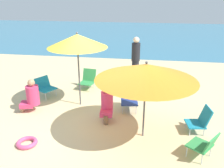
% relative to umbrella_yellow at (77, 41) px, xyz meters
% --- Properties ---
extents(ground_plane, '(40.00, 40.00, 0.00)m').
position_rel_umbrella_yellow_xyz_m(ground_plane, '(0.64, -0.75, -1.90)').
color(ground_plane, '#D3BC8C').
extents(sea_water, '(40.00, 16.00, 0.01)m').
position_rel_umbrella_yellow_xyz_m(sea_water, '(0.64, 13.45, -1.89)').
color(sea_water, teal).
rests_on(sea_water, ground_plane).
extents(umbrella_yellow, '(1.65, 1.65, 2.14)m').
position_rel_umbrella_yellow_xyz_m(umbrella_yellow, '(0.00, 0.00, 0.00)').
color(umbrella_yellow, '#4C4C51').
rests_on(umbrella_yellow, ground_plane).
extents(umbrella_orange, '(2.20, 2.20, 1.79)m').
position_rel_umbrella_yellow_xyz_m(umbrella_orange, '(1.90, -1.40, -0.34)').
color(umbrella_orange, '#4C4C51').
rests_on(umbrella_orange, ground_plane).
extents(beach_chair_a, '(0.68, 0.68, 0.62)m').
position_rel_umbrella_yellow_xyz_m(beach_chair_a, '(-1.27, 0.42, -1.56)').
color(beach_chair_a, teal).
rests_on(beach_chair_a, ground_plane).
extents(beach_chair_b, '(0.56, 0.52, 0.63)m').
position_rel_umbrella_yellow_xyz_m(beach_chair_b, '(3.22, -1.02, -1.58)').
color(beach_chair_b, teal).
rests_on(beach_chair_b, ground_plane).
extents(beach_chair_c, '(0.55, 0.63, 0.65)m').
position_rel_umbrella_yellow_xyz_m(beach_chair_c, '(-0.10, 1.33, -1.58)').
color(beach_chair_c, '#33934C').
rests_on(beach_chair_c, ground_plane).
extents(beach_chair_d, '(0.53, 0.64, 0.60)m').
position_rel_umbrella_yellow_xyz_m(beach_chair_d, '(1.46, -0.08, -1.57)').
color(beach_chair_d, navy).
rests_on(beach_chair_d, ground_plane).
extents(beach_chair_e, '(0.66, 0.65, 0.59)m').
position_rel_umbrella_yellow_xyz_m(beach_chair_e, '(3.11, -2.05, -1.57)').
color(beach_chair_e, '#33934C').
rests_on(beach_chair_e, ground_plane).
extents(person_a, '(0.30, 0.30, 1.70)m').
position_rel_umbrella_yellow_xyz_m(person_a, '(1.47, 2.09, -1.03)').
color(person_a, black).
rests_on(person_a, ground_plane).
extents(person_b, '(0.34, 0.56, 0.95)m').
position_rel_umbrella_yellow_xyz_m(person_b, '(0.93, -0.73, -1.43)').
color(person_b, '#DB3866').
rests_on(person_b, ground_plane).
extents(person_c, '(0.57, 0.44, 0.94)m').
position_rel_umbrella_yellow_xyz_m(person_c, '(-1.20, -0.62, -1.45)').
color(person_c, '#DB3866').
rests_on(person_c, ground_plane).
extents(swim_ring, '(0.46, 0.46, 0.10)m').
position_rel_umbrella_yellow_xyz_m(swim_ring, '(-0.59, -2.16, -1.85)').
color(swim_ring, '#E54C7F').
rests_on(swim_ring, ground_plane).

